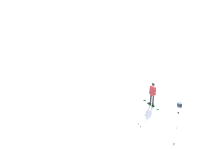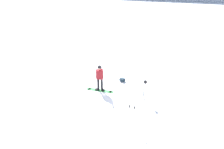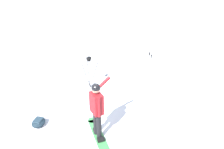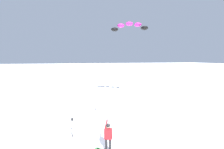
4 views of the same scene
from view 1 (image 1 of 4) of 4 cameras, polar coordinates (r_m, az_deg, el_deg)
name	(u,v)px [view 1 (image 1 of 4)]	position (r m, az deg, el deg)	size (l,w,h in m)	color
ground_plane	(156,112)	(16.36, 10.31, -8.78)	(300.00, 300.00, 0.00)	white
snowboarder	(153,92)	(16.52, 9.55, -4.04)	(0.48, 0.77, 1.75)	black
snowboard	(151,105)	(17.04, 9.23, -7.06)	(1.49, 1.20, 0.10)	#3F994C
gear_bag_large	(180,104)	(17.33, 15.68, -6.79)	(0.53, 0.58, 0.23)	#192833
camera_tripod	(178,117)	(14.53, 15.28, -9.62)	(0.61, 0.63, 1.33)	#262628
ski_poles	(139,131)	(13.32, 6.42, -13.05)	(0.37, 0.38, 1.25)	gray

